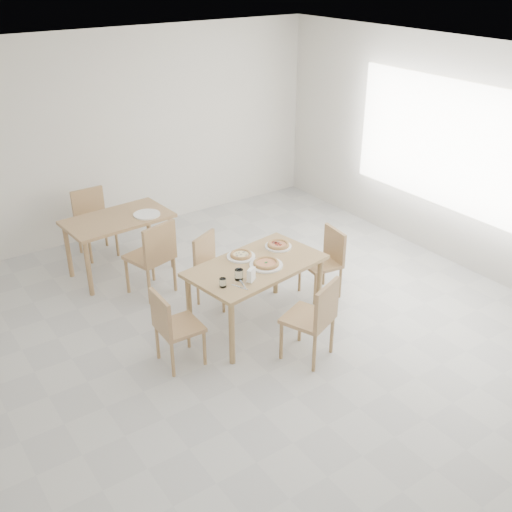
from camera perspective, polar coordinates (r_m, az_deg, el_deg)
room at (r=7.90m, az=18.42°, el=9.80°), size 7.28×7.00×7.00m
main_table at (r=6.29m, az=0.00°, el=-1.47°), size 1.54×1.02×0.75m
chair_south at (r=5.87m, az=5.68°, el=-5.63°), size 0.56×0.56×0.88m
chair_north at (r=6.86m, az=-4.18°, el=-0.76°), size 0.54×0.54×0.82m
chair_west at (r=5.84m, az=-8.01°, el=-6.43°), size 0.41×0.41×0.81m
chair_east at (r=7.03m, az=6.72°, el=-0.14°), size 0.45×0.45×0.81m
plate_margherita at (r=6.21m, az=0.97°, el=-0.87°), size 0.35×0.35×0.02m
plate_mushroom at (r=6.38m, az=-1.44°, el=-0.04°), size 0.30×0.30×0.02m
plate_pepperoni at (r=6.60m, az=2.13°, el=0.92°), size 0.29×0.29×0.02m
pizza_margherita at (r=6.20m, az=0.97°, el=-0.68°), size 0.34×0.34×0.03m
pizza_mushroom at (r=6.37m, az=-1.44°, el=0.14°), size 0.28×0.28×0.03m
pizza_pepperoni at (r=6.59m, az=2.14°, el=1.11°), size 0.26×0.26×0.03m
tumbler_a at (r=5.93m, az=-1.64°, el=-1.78°), size 0.08×0.08×0.11m
tumbler_b at (r=5.82m, az=-3.18°, el=-2.56°), size 0.07×0.07×0.09m
napkin_holder at (r=5.90m, az=-0.46°, el=-1.84°), size 0.14×0.12×0.14m
fork_a at (r=5.87m, az=-1.27°, el=-2.69°), size 0.07×0.19×0.01m
fork_b at (r=5.82m, az=-1.55°, el=-2.99°), size 0.09×0.18×0.01m
second_table at (r=7.57m, az=-12.99°, el=2.88°), size 1.32×0.81×0.75m
chair_back_s at (r=7.02m, az=-9.71°, el=0.24°), size 0.57×0.57×0.93m
chair_back_n at (r=8.24m, az=-15.27°, el=3.56°), size 0.44×0.44×0.88m
plate_empty at (r=7.53m, az=-10.37°, el=3.92°), size 0.33×0.33×0.02m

